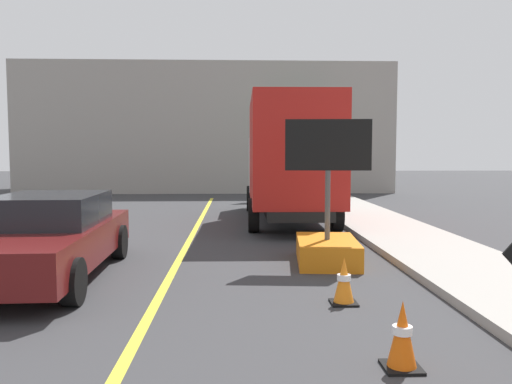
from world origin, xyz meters
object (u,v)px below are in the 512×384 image
Objects in this scene: arrow_board_trailer at (327,238)px; box_truck at (288,158)px; traffic_cone_mid_lane at (344,281)px; traffic_cone_near_sign at (402,335)px; pickup_car at (47,236)px; highway_guide_sign at (315,123)px.

arrow_board_trailer is 0.35× the size of box_truck.
arrow_board_trailer reaches higher than traffic_cone_mid_lane.
traffic_cone_mid_lane is at bearing 93.02° from traffic_cone_near_sign.
arrow_board_trailer is at bearing 11.23° from pickup_car.
traffic_cone_near_sign is at bearing -89.90° from box_truck.
box_truck is 12.02× the size of traffic_cone_mid_lane.
pickup_car reaches higher than traffic_cone_mid_lane.
arrow_board_trailer is 4.04× the size of traffic_cone_near_sign.
traffic_cone_near_sign is at bearing -91.48° from arrow_board_trailer.
traffic_cone_near_sign is (4.72, -3.79, -0.37)m from pickup_car.
highway_guide_sign reaches higher than traffic_cone_near_sign.
highway_guide_sign reaches higher than traffic_cone_mid_lane.
highway_guide_sign is 18.99m from traffic_cone_near_sign.
box_truck is at bearing 89.37° from traffic_cone_mid_lane.
pickup_car is at bearing 160.23° from traffic_cone_mid_lane.
box_truck is at bearing 91.39° from arrow_board_trailer.
box_truck is (-0.14, 5.84, 1.43)m from arrow_board_trailer.
highway_guide_sign is at bearing 75.81° from box_truck.
highway_guide_sign is (2.03, 8.03, 1.51)m from box_truck.
pickup_car is at bearing -114.41° from highway_guide_sign.
arrow_board_trailer is at bearing 88.52° from traffic_cone_near_sign.
box_truck is 8.42m from highway_guide_sign.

